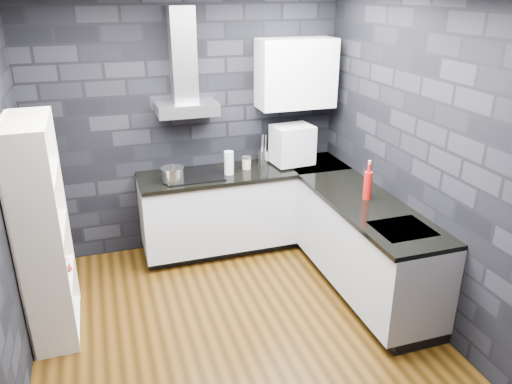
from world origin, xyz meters
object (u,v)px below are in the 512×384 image
glass_vase (229,163)px  storage_jar (246,163)px  utensil_crock (263,157)px  fruit_bowl (41,233)px  appliance_garage (292,145)px  pot (173,175)px  red_bottle (368,186)px  bookshelf (43,232)px

glass_vase → storage_jar: bearing=25.2°
utensil_crock → fruit_bowl: (-2.18, -1.13, -0.03)m
storage_jar → appliance_garage: (0.50, -0.03, 0.17)m
pot → fruit_bowl: 1.44m
glass_vase → storage_jar: size_ratio=2.08×
red_bottle → bookshelf: bearing=175.9°
glass_vase → appliance_garage: size_ratio=0.59×
utensil_crock → fruit_bowl: bearing=-152.5°
pot → fruit_bowl: bearing=-143.2°
appliance_garage → glass_vase: bearing=-179.8°
utensil_crock → appliance_garage: size_ratio=0.34×
storage_jar → appliance_garage: bearing=-3.2°
appliance_garage → fruit_bowl: 2.65m
glass_vase → utensil_crock: bearing=26.2°
storage_jar → bookshelf: bookshelf is taller
storage_jar → fruit_bowl: 2.20m
storage_jar → utensil_crock: bearing=27.0°
pot → fruit_bowl: (-1.15, -0.86, -0.04)m
storage_jar → utensil_crock: size_ratio=0.82×
appliance_garage → red_bottle: size_ratio=1.59×
utensil_crock → bookshelf: size_ratio=0.08×
pot → appliance_garage: bearing=5.7°
storage_jar → red_bottle: bearing=-54.3°
pot → red_bottle: 1.86m
utensil_crock → fruit_bowl: 2.45m
pot → appliance_garage: appliance_garage is taller
bookshelf → fruit_bowl: 0.11m
storage_jar → red_bottle: 1.37m
glass_vase → fruit_bowl: (-1.73, -0.92, -0.08)m
appliance_garage → bookshelf: 2.62m
pot → glass_vase: size_ratio=0.89×
pot → storage_jar: 0.82m
storage_jar → red_bottle: size_ratio=0.45×
utensil_crock → appliance_garage: (0.28, -0.14, 0.15)m
glass_vase → appliance_garage: appliance_garage is taller
utensil_crock → red_bottle: red_bottle is taller
fruit_bowl → storage_jar: bearing=27.6°
red_bottle → fruit_bowl: (-2.75, 0.10, -0.09)m
pot → storage_jar: bearing=11.1°
red_bottle → bookshelf: size_ratio=0.14×
red_bottle → fruit_bowl: bearing=178.0°
pot → utensil_crock: utensil_crock is taller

